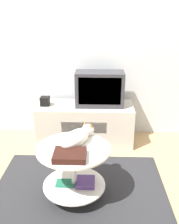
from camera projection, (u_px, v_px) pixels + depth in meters
ground_plane at (79, 195)px, 2.39m from camera, size 12.00×12.00×0.00m
wall_back at (86, 34)px, 3.19m from camera, size 8.00×0.05×2.60m
rug at (79, 194)px, 2.38m from camera, size 1.59×1.30×0.02m
tv_stand at (85, 123)px, 3.28m from camera, size 1.17×0.47×0.49m
tv at (100, 89)px, 3.12m from camera, size 0.57×0.28×0.41m
speaker at (45, 101)px, 3.17m from camera, size 0.11×0.11×0.11m
coffee_table at (74, 167)px, 2.25m from camera, size 0.63×0.63×0.48m
dvd_box at (70, 155)px, 2.03m from camera, size 0.25×0.21×0.05m
cat at (77, 137)px, 2.24m from camera, size 0.32×0.51×0.13m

